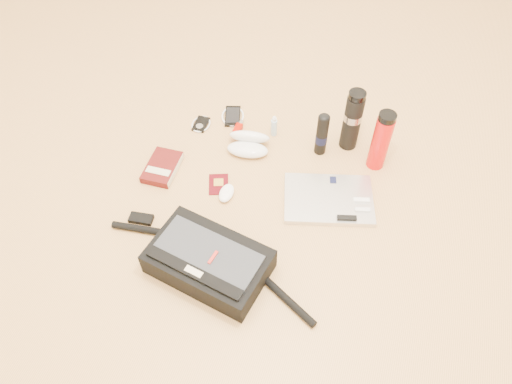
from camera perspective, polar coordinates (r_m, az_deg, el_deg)
ground at (r=1.96m, az=-0.72°, el=-2.15°), size 4.00×4.00×0.00m
messenger_bag at (r=1.78m, az=-5.49°, el=-7.86°), size 0.84×0.32×0.12m
laptop at (r=2.00m, az=8.33°, el=-0.84°), size 0.40×0.33×0.03m
book at (r=2.12m, az=-10.64°, el=2.78°), size 0.13×0.19×0.03m
passport at (r=2.05m, az=-4.30°, el=0.90°), size 0.11×0.13×0.01m
mouse at (r=2.00m, az=-3.40°, el=-0.12°), size 0.06×0.10×0.03m
sunglasses_case at (r=2.15m, az=-0.86°, el=5.58°), size 0.20×0.18×0.10m
ipod at (r=2.29m, az=-6.30°, el=7.72°), size 0.09×0.10×0.01m
phone at (r=2.31m, az=-2.67°, el=8.66°), size 0.13×0.15×0.01m
inhaler at (r=2.24m, az=-2.07°, el=7.24°), size 0.03×0.10×0.03m
spray_bottle at (r=2.21m, az=2.07°, el=7.47°), size 0.04×0.04×0.11m
aerosol_can at (r=2.11m, az=7.54°, el=6.58°), size 0.05×0.05×0.21m
thermos_black at (r=2.13m, az=10.95°, el=8.09°), size 0.09×0.09×0.29m
thermos_red at (r=2.07m, az=14.08°, el=5.69°), size 0.09×0.09×0.28m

